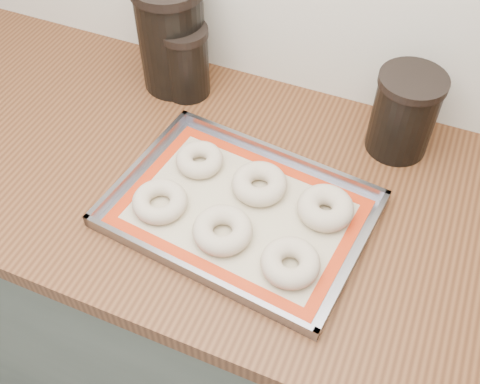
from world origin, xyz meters
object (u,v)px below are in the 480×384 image
at_px(bagel_front_mid, 223,230).
at_px(bagel_back_mid, 259,184).
at_px(bagel_front_left, 160,201).
at_px(canister_right, 404,113).
at_px(bagel_front_right, 290,263).
at_px(canister_mid, 186,61).
at_px(bagel_back_left, 200,160).
at_px(bagel_back_right, 325,208).
at_px(canister_left, 172,36).
at_px(baking_tray, 240,211).

distance_m(bagel_front_mid, bagel_back_mid, 0.13).
relative_size(bagel_front_left, canister_right, 0.58).
distance_m(bagel_front_right, bagel_back_mid, 0.18).
xyz_separation_m(bagel_front_mid, bagel_front_right, (0.13, -0.02, 0.00)).
bearing_deg(bagel_front_left, bagel_back_mid, 35.64).
height_order(bagel_back_mid, canister_mid, canister_mid).
relative_size(bagel_front_left, bagel_back_left, 1.10).
xyz_separation_m(bagel_front_left, bagel_front_right, (0.27, -0.03, 0.00)).
height_order(canister_mid, canister_right, canister_right).
relative_size(bagel_front_left, bagel_back_right, 0.99).
height_order(bagel_back_mid, canister_right, canister_right).
bearing_deg(bagel_back_left, bagel_front_left, -99.89).
height_order(bagel_front_right, canister_left, canister_left).
bearing_deg(canister_left, bagel_front_right, -42.85).
relative_size(bagel_back_mid, canister_left, 0.44).
height_order(bagel_front_left, canister_right, canister_right).
bearing_deg(baking_tray, bagel_front_right, -32.97).
bearing_deg(canister_mid, canister_left, 153.34).
relative_size(bagel_back_left, canister_left, 0.39).
bearing_deg(canister_right, bagel_front_mid, -123.34).
distance_m(bagel_back_mid, canister_left, 0.39).
bearing_deg(bagel_front_mid, canister_mid, 124.83).
bearing_deg(baking_tray, canister_right, 51.93).
height_order(baking_tray, canister_right, canister_right).
xyz_separation_m(baking_tray, bagel_front_right, (0.13, -0.08, 0.02)).
bearing_deg(bagel_front_right, bagel_front_left, 172.65).
height_order(bagel_front_left, bagel_front_right, bagel_front_right).
bearing_deg(canister_right, bagel_front_left, -137.47).
bearing_deg(canister_right, bagel_back_left, -148.48).
height_order(bagel_front_left, bagel_back_right, bagel_back_right).
bearing_deg(bagel_back_right, canister_right, 71.25).
distance_m(canister_left, canister_right, 0.51).
height_order(bagel_front_left, bagel_back_left, same).
bearing_deg(canister_mid, bagel_front_left, -72.17).
bearing_deg(canister_left, canister_right, -1.37).
distance_m(bagel_front_right, bagel_back_left, 0.29).
xyz_separation_m(canister_left, canister_mid, (0.04, -0.02, -0.04)).
height_order(bagel_back_right, canister_left, canister_left).
distance_m(bagel_front_mid, bagel_front_right, 0.13).
relative_size(bagel_front_mid, bagel_front_right, 1.05).
xyz_separation_m(bagel_front_right, canister_left, (-0.41, 0.38, 0.10)).
bearing_deg(bagel_front_left, baking_tray, 18.78).
distance_m(bagel_front_left, bagel_front_mid, 0.13).
relative_size(baking_tray, bagel_back_right, 4.78).
bearing_deg(canister_right, canister_left, 178.63).
relative_size(bagel_back_left, canister_mid, 0.57).
xyz_separation_m(bagel_back_mid, canister_left, (-0.30, 0.24, 0.10)).
distance_m(bagel_front_left, bagel_front_right, 0.27).
bearing_deg(bagel_back_mid, canister_mid, 140.00).
height_order(bagel_front_mid, bagel_back_mid, same).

